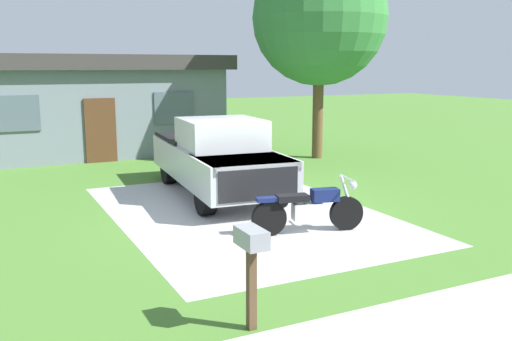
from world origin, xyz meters
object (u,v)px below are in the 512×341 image
(motorcycle, at_px, (309,209))
(neighbor_house, at_px, (86,103))
(shade_tree, at_px, (320,18))
(mailbox, at_px, (251,252))
(pickup_truck, at_px, (216,156))

(motorcycle, relative_size, neighbor_house, 0.23)
(shade_tree, xyz_separation_m, neighbor_house, (-6.85, 4.90, -2.90))
(motorcycle, bearing_deg, shade_tree, 56.62)
(motorcycle, relative_size, shade_tree, 0.31)
(mailbox, bearing_deg, shade_tree, 54.12)
(mailbox, relative_size, shade_tree, 0.18)
(pickup_truck, relative_size, neighbor_house, 0.60)
(shade_tree, height_order, neighbor_house, shade_tree)
(pickup_truck, xyz_separation_m, mailbox, (-2.38, -6.93, 0.03))
(shade_tree, bearing_deg, motorcycle, -123.38)
(shade_tree, bearing_deg, neighbor_house, 144.45)
(mailbox, height_order, shade_tree, shade_tree)
(neighbor_house, bearing_deg, mailbox, -92.77)
(motorcycle, xyz_separation_m, mailbox, (-2.71, -3.08, 0.51))
(motorcycle, distance_m, mailbox, 4.14)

